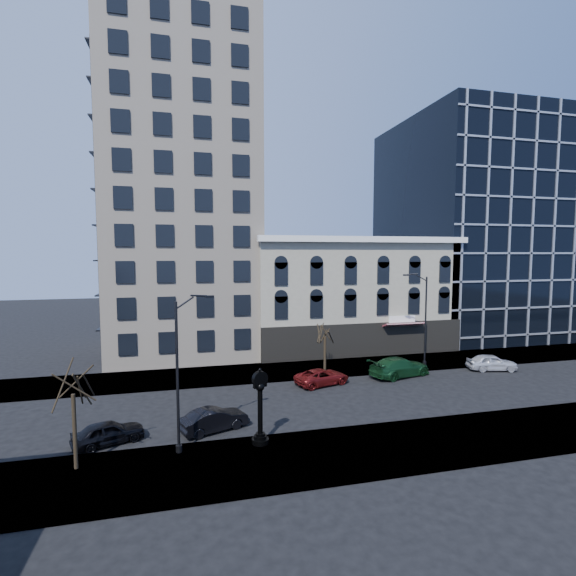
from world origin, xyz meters
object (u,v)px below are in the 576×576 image
object	(u,v)px
street_clock	(260,409)
car_near_a	(108,432)
car_near_b	(214,419)
street_lamp_near	(188,331)

from	to	relation	value
street_clock	car_near_a	distance (m)	8.73
street_clock	car_near_b	size ratio (longest dim) A/B	1.03
street_clock	street_lamp_near	bearing A→B (deg)	154.82
street_lamp_near	car_near_a	distance (m)	7.71
street_lamp_near	car_near_a	world-z (taller)	street_lamp_near
street_clock	car_near_a	world-z (taller)	street_clock
car_near_a	street_lamp_near	bearing A→B (deg)	-135.30
street_clock	car_near_a	size ratio (longest dim) A/B	1.11
street_clock	car_near_b	distance (m)	3.78
car_near_a	car_near_b	bearing A→B (deg)	-107.93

